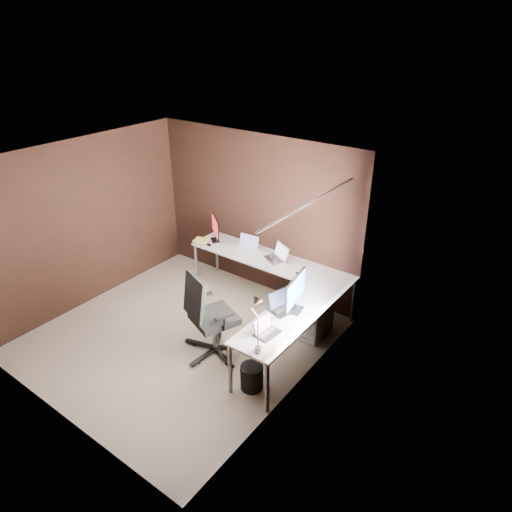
{
  "coord_description": "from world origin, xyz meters",
  "views": [
    {
      "loc": [
        3.87,
        -3.51,
        3.93
      ],
      "look_at": [
        0.62,
        0.95,
        1.06
      ],
      "focal_mm": 32.0,
      "sensor_mm": 36.0,
      "label": 1
    }
  ],
  "objects_px": {
    "desk_lamp": "(256,318)",
    "monitor_right": "(295,292)",
    "laptop_black_small": "(266,330)",
    "wastebasket": "(252,377)",
    "drawer_pedestal": "(312,315)",
    "laptop_silver": "(278,256)",
    "book_stack": "(201,241)",
    "laptop_black_big": "(283,305)",
    "office_chair": "(212,330)",
    "monitor_left": "(216,228)",
    "laptop_white": "(247,247)"
  },
  "relations": [
    {
      "from": "laptop_silver",
      "to": "laptop_black_small",
      "type": "xyz_separation_m",
      "value": [
        0.88,
        -1.58,
        -0.01
      ]
    },
    {
      "from": "laptop_black_big",
      "to": "monitor_left",
      "type": "bearing_deg",
      "value": 78.99
    },
    {
      "from": "drawer_pedestal",
      "to": "monitor_right",
      "type": "relative_size",
      "value": 1.03
    },
    {
      "from": "book_stack",
      "to": "office_chair",
      "type": "relative_size",
      "value": 0.21
    },
    {
      "from": "desk_lamp",
      "to": "drawer_pedestal",
      "type": "bearing_deg",
      "value": 111.59
    },
    {
      "from": "book_stack",
      "to": "desk_lamp",
      "type": "height_order",
      "value": "desk_lamp"
    },
    {
      "from": "monitor_left",
      "to": "office_chair",
      "type": "xyz_separation_m",
      "value": [
        1.19,
        -1.5,
        -0.6
      ]
    },
    {
      "from": "laptop_black_big",
      "to": "wastebasket",
      "type": "bearing_deg",
      "value": -160.19
    },
    {
      "from": "laptop_white",
      "to": "laptop_black_big",
      "type": "bearing_deg",
      "value": -42.65
    },
    {
      "from": "office_chair",
      "to": "laptop_silver",
      "type": "bearing_deg",
      "value": 111.92
    },
    {
      "from": "drawer_pedestal",
      "to": "wastebasket",
      "type": "bearing_deg",
      "value": -91.49
    },
    {
      "from": "book_stack",
      "to": "office_chair",
      "type": "xyz_separation_m",
      "value": [
        1.32,
        -1.28,
        -0.41
      ]
    },
    {
      "from": "drawer_pedestal",
      "to": "office_chair",
      "type": "relative_size",
      "value": 0.5
    },
    {
      "from": "laptop_silver",
      "to": "laptop_black_big",
      "type": "relative_size",
      "value": 1.06
    },
    {
      "from": "desk_lamp",
      "to": "book_stack",
      "type": "bearing_deg",
      "value": 162.69
    },
    {
      "from": "drawer_pedestal",
      "to": "book_stack",
      "type": "relative_size",
      "value": 2.42
    },
    {
      "from": "laptop_silver",
      "to": "desk_lamp",
      "type": "height_order",
      "value": "desk_lamp"
    },
    {
      "from": "monitor_left",
      "to": "laptop_silver",
      "type": "distance_m",
      "value": 1.2
    },
    {
      "from": "laptop_black_small",
      "to": "wastebasket",
      "type": "relative_size",
      "value": 0.98
    },
    {
      "from": "monitor_right",
      "to": "laptop_black_big",
      "type": "bearing_deg",
      "value": 100.15
    },
    {
      "from": "laptop_black_small",
      "to": "office_chair",
      "type": "xyz_separation_m",
      "value": [
        -0.88,
        0.05,
        -0.42
      ]
    },
    {
      "from": "monitor_right",
      "to": "laptop_white",
      "type": "xyz_separation_m",
      "value": [
        -1.48,
        0.99,
        -0.22
      ]
    },
    {
      "from": "book_stack",
      "to": "office_chair",
      "type": "bearing_deg",
      "value": -44.21
    },
    {
      "from": "book_stack",
      "to": "wastebasket",
      "type": "height_order",
      "value": "book_stack"
    },
    {
      "from": "monitor_left",
      "to": "laptop_black_small",
      "type": "distance_m",
      "value": 2.59
    },
    {
      "from": "drawer_pedestal",
      "to": "laptop_silver",
      "type": "height_order",
      "value": "laptop_silver"
    },
    {
      "from": "monitor_left",
      "to": "laptop_black_big",
      "type": "xyz_separation_m",
      "value": [
        1.95,
        -1.01,
        -0.18
      ]
    },
    {
      "from": "monitor_left",
      "to": "laptop_silver",
      "type": "bearing_deg",
      "value": 40.64
    },
    {
      "from": "drawer_pedestal",
      "to": "laptop_silver",
      "type": "distance_m",
      "value": 1.06
    },
    {
      "from": "book_stack",
      "to": "wastebasket",
      "type": "relative_size",
      "value": 0.79
    },
    {
      "from": "laptop_white",
      "to": "wastebasket",
      "type": "relative_size",
      "value": 1.11
    },
    {
      "from": "laptop_silver",
      "to": "laptop_black_big",
      "type": "bearing_deg",
      "value": -26.17
    },
    {
      "from": "monitor_right",
      "to": "office_chair",
      "type": "height_order",
      "value": "same"
    },
    {
      "from": "monitor_right",
      "to": "laptop_black_small",
      "type": "distance_m",
      "value": 0.63
    },
    {
      "from": "monitor_left",
      "to": "office_chair",
      "type": "relative_size",
      "value": 0.33
    },
    {
      "from": "monitor_right",
      "to": "desk_lamp",
      "type": "bearing_deg",
      "value": 172.46
    },
    {
      "from": "monitor_left",
      "to": "desk_lamp",
      "type": "relative_size",
      "value": 0.66
    },
    {
      "from": "laptop_black_small",
      "to": "office_chair",
      "type": "height_order",
      "value": "office_chair"
    },
    {
      "from": "laptop_black_small",
      "to": "wastebasket",
      "type": "xyz_separation_m",
      "value": [
        -0.07,
        -0.17,
        -0.62
      ]
    },
    {
      "from": "monitor_right",
      "to": "book_stack",
      "type": "distance_m",
      "value": 2.36
    },
    {
      "from": "monitor_left",
      "to": "monitor_right",
      "type": "relative_size",
      "value": 0.69
    },
    {
      "from": "desk_lamp",
      "to": "wastebasket",
      "type": "bearing_deg",
      "value": 165.1
    },
    {
      "from": "drawer_pedestal",
      "to": "laptop_black_big",
      "type": "height_order",
      "value": "laptop_black_big"
    },
    {
      "from": "laptop_black_big",
      "to": "laptop_black_small",
      "type": "relative_size",
      "value": 1.34
    },
    {
      "from": "laptop_black_big",
      "to": "laptop_black_small",
      "type": "xyz_separation_m",
      "value": [
        0.12,
        -0.54,
        -0.01
      ]
    },
    {
      "from": "laptop_white",
      "to": "office_chair",
      "type": "relative_size",
      "value": 0.29
    },
    {
      "from": "monitor_right",
      "to": "laptop_black_big",
      "type": "xyz_separation_m",
      "value": [
        -0.14,
        -0.05,
        -0.22
      ]
    },
    {
      "from": "desk_lamp",
      "to": "monitor_right",
      "type": "bearing_deg",
      "value": 109.87
    },
    {
      "from": "desk_lamp",
      "to": "laptop_black_big",
      "type": "bearing_deg",
      "value": 120.08
    },
    {
      "from": "laptop_silver",
      "to": "laptop_black_big",
      "type": "distance_m",
      "value": 1.3
    }
  ]
}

